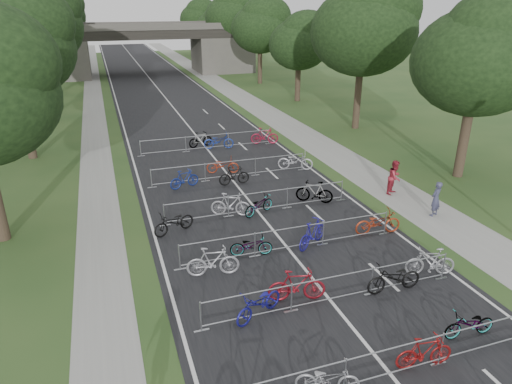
# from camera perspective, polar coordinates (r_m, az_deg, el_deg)

# --- Properties ---
(road) EXTENTS (11.00, 140.00, 0.01)m
(road) POSITION_cam_1_polar(r_m,az_deg,el_deg) (55.62, -11.85, 12.16)
(road) COLOR black
(road) RESTS_ON ground
(sidewalk_right) EXTENTS (3.00, 140.00, 0.01)m
(sidewalk_right) POSITION_cam_1_polar(r_m,az_deg,el_deg) (57.14, -3.69, 12.85)
(sidewalk_right) COLOR gray
(sidewalk_right) RESTS_ON ground
(sidewalk_left) EXTENTS (2.00, 140.00, 0.01)m
(sidewalk_left) POSITION_cam_1_polar(r_m,az_deg,el_deg) (55.22, -19.71, 11.27)
(sidewalk_left) COLOR gray
(sidewalk_left) RESTS_ON ground
(lane_markings) EXTENTS (0.12, 140.00, 0.00)m
(lane_markings) POSITION_cam_1_polar(r_m,az_deg,el_deg) (55.62, -11.84, 12.16)
(lane_markings) COLOR silver
(lane_markings) RESTS_ON ground
(overpass_bridge) EXTENTS (31.00, 8.00, 7.05)m
(overpass_bridge) POSITION_cam_1_polar(r_m,az_deg,el_deg) (69.96, -13.83, 16.98)
(overpass_bridge) COLOR #4E4A46
(overpass_bridge) RESTS_ON ground
(tree_right_0) EXTENTS (7.17, 7.17, 10.93)m
(tree_right_0) POSITION_cam_1_polar(r_m,az_deg,el_deg) (28.50, 26.36, 14.94)
(tree_right_0) COLOR #33261C
(tree_right_0) RESTS_ON ground
(tree_left_1) EXTENTS (7.56, 7.56, 11.53)m
(tree_left_1) POSITION_cam_1_polar(r_m,az_deg,el_deg) (32.72, -28.15, 16.02)
(tree_left_1) COLOR #33261C
(tree_left_1) RESTS_ON ground
(tree_right_1) EXTENTS (8.18, 8.18, 12.47)m
(tree_right_1) POSITION_cam_1_polar(r_m,az_deg,el_deg) (37.94, 13.51, 19.42)
(tree_right_1) COLOR #33261C
(tree_right_1) RESTS_ON ground
(tree_left_2) EXTENTS (8.40, 8.40, 12.81)m
(tree_left_2) POSITION_cam_1_polar(r_m,az_deg,el_deg) (44.57, -26.26, 18.50)
(tree_left_2) COLOR #33261C
(tree_left_2) RESTS_ON ground
(tree_right_2) EXTENTS (6.16, 6.16, 9.39)m
(tree_right_2) POSITION_cam_1_polar(r_m,az_deg,el_deg) (48.67, 5.57, 18.16)
(tree_right_2) COLOR #33261C
(tree_right_2) RESTS_ON ground
(tree_left_3) EXTENTS (6.72, 6.72, 10.25)m
(tree_left_3) POSITION_cam_1_polar(r_m,az_deg,el_deg) (56.58, -24.72, 17.48)
(tree_left_3) COLOR #33261C
(tree_left_3) RESTS_ON ground
(tree_right_3) EXTENTS (7.17, 7.17, 10.93)m
(tree_right_3) POSITION_cam_1_polar(r_m,az_deg,el_deg) (59.75, 0.64, 19.99)
(tree_right_3) COLOR #33261C
(tree_right_3) RESTS_ON ground
(tree_left_4) EXTENTS (7.56, 7.56, 11.53)m
(tree_left_4) POSITION_cam_1_polar(r_m,az_deg,el_deg) (68.50, -24.06, 18.83)
(tree_left_4) COLOR #33261C
(tree_left_4) RESTS_ON ground
(tree_right_4) EXTENTS (8.18, 8.18, 12.47)m
(tree_right_4) POSITION_cam_1_polar(r_m,az_deg,el_deg) (71.14, -2.80, 21.17)
(tree_right_4) COLOR #33261C
(tree_right_4) RESTS_ON ground
(tree_left_5) EXTENTS (8.40, 8.40, 12.81)m
(tree_left_5) POSITION_cam_1_polar(r_m,az_deg,el_deg) (80.45, -23.60, 19.78)
(tree_left_5) COLOR #33261C
(tree_left_5) RESTS_ON ground
(tree_right_5) EXTENTS (6.16, 6.16, 9.39)m
(tree_right_5) POSITION_cam_1_polar(r_m,az_deg,el_deg) (82.79, -5.24, 19.95)
(tree_right_5) COLOR #33261C
(tree_right_5) RESTS_ON ground
(tree_left_6) EXTENTS (6.72, 6.72, 10.25)m
(tree_left_6) POSITION_cam_1_polar(r_m,az_deg,el_deg) (92.47, -23.00, 18.98)
(tree_left_6) COLOR #33261C
(tree_left_6) RESTS_ON ground
(tree_right_6) EXTENTS (7.17, 7.17, 10.93)m
(tree_right_6) POSITION_cam_1_polar(r_m,az_deg,el_deg) (94.44, -7.14, 20.78)
(tree_right_6) COLOR #33261C
(tree_right_6) RESTS_ON ground
(barrier_row_1) EXTENTS (9.70, 0.08, 1.10)m
(barrier_row_1) POSITION_cam_1_polar(r_m,az_deg,el_deg) (13.81, 16.94, -19.63)
(barrier_row_1) COLOR #A0A3A8
(barrier_row_1) RESTS_ON ground
(barrier_row_2) EXTENTS (9.70, 0.08, 1.10)m
(barrier_row_2) POSITION_cam_1_polar(r_m,az_deg,el_deg) (16.16, 9.58, -11.90)
(barrier_row_2) COLOR #A0A3A8
(barrier_row_2) RESTS_ON ground
(barrier_row_3) EXTENTS (9.70, 0.08, 1.10)m
(barrier_row_3) POSITION_cam_1_polar(r_m,az_deg,el_deg) (19.07, 4.25, -5.88)
(barrier_row_3) COLOR #A0A3A8
(barrier_row_3) RESTS_ON ground
(barrier_row_4) EXTENTS (9.70, 0.08, 1.10)m
(barrier_row_4) POSITION_cam_1_polar(r_m,az_deg,el_deg) (22.42, 0.30, -1.27)
(barrier_row_4) COLOR #A0A3A8
(barrier_row_4) RESTS_ON ground
(barrier_row_5) EXTENTS (9.70, 0.08, 1.10)m
(barrier_row_5) POSITION_cam_1_polar(r_m,az_deg,el_deg) (26.86, -3.19, 2.81)
(barrier_row_5) COLOR #A0A3A8
(barrier_row_5) RESTS_ON ground
(barrier_row_6) EXTENTS (9.70, 0.08, 1.10)m
(barrier_row_6) POSITION_cam_1_polar(r_m,az_deg,el_deg) (32.40, -6.11, 6.20)
(barrier_row_6) COLOR #A0A3A8
(barrier_row_6) RESTS_ON ground
(bike_5) EXTENTS (1.81, 1.16, 0.90)m
(bike_5) POSITION_cam_1_polar(r_m,az_deg,el_deg) (13.12, 8.91, -22.05)
(bike_5) COLOR #939499
(bike_5) RESTS_ON ground
(bike_6) EXTENTS (1.78, 0.70, 1.04)m
(bike_6) POSITION_cam_1_polar(r_m,az_deg,el_deg) (14.40, 20.31, -18.27)
(bike_6) COLOR maroon
(bike_6) RESTS_ON ground
(bike_7) EXTENTS (1.77, 0.73, 0.91)m
(bike_7) POSITION_cam_1_polar(r_m,az_deg,el_deg) (16.02, 25.16, -14.78)
(bike_7) COLOR #A0A3A8
(bike_7) RESTS_ON ground
(bike_8) EXTENTS (2.09, 1.51, 1.05)m
(bike_8) POSITION_cam_1_polar(r_m,az_deg,el_deg) (15.31, 0.40, -13.83)
(bike_8) COLOR navy
(bike_8) RESTS_ON ground
(bike_9) EXTENTS (2.10, 1.04, 1.21)m
(bike_9) POSITION_cam_1_polar(r_m,az_deg,el_deg) (16.07, 5.13, -11.59)
(bike_9) COLOR maroon
(bike_9) RESTS_ON ground
(bike_10) EXTENTS (2.12, 0.81, 1.10)m
(bike_10) POSITION_cam_1_polar(r_m,az_deg,el_deg) (17.20, 16.90, -10.30)
(bike_10) COLOR black
(bike_10) RESTS_ON ground
(bike_11) EXTENTS (1.97, 1.08, 1.14)m
(bike_11) POSITION_cam_1_polar(r_m,az_deg,el_deg) (18.59, 20.95, -8.17)
(bike_11) COLOR #94969B
(bike_11) RESTS_ON ground
(bike_12) EXTENTS (2.08, 0.91, 1.21)m
(bike_12) POSITION_cam_1_polar(r_m,az_deg,el_deg) (17.42, -5.40, -8.66)
(bike_12) COLOR #A5A5AD
(bike_12) RESTS_ON ground
(bike_13) EXTENTS (1.84, 0.96, 0.92)m
(bike_13) POSITION_cam_1_polar(r_m,az_deg,el_deg) (18.71, -0.60, -6.70)
(bike_13) COLOR #A0A3A8
(bike_13) RESTS_ON ground
(bike_14) EXTENTS (1.97, 1.55, 1.19)m
(bike_14) POSITION_cam_1_polar(r_m,az_deg,el_deg) (19.49, 7.05, -5.16)
(bike_14) COLOR navy
(bike_14) RESTS_ON ground
(bike_15) EXTENTS (2.19, 1.00, 1.11)m
(bike_15) POSITION_cam_1_polar(r_m,az_deg,el_deg) (21.06, 14.98, -3.71)
(bike_15) COLOR #972F16
(bike_15) RESTS_ON ground
(bike_16) EXTENTS (2.12, 1.40, 1.05)m
(bike_16) POSITION_cam_1_polar(r_m,az_deg,el_deg) (20.75, -10.22, -3.77)
(bike_16) COLOR black
(bike_16) RESTS_ON ground
(bike_17) EXTENTS (2.01, 1.29, 1.17)m
(bike_17) POSITION_cam_1_polar(r_m,az_deg,el_deg) (22.07, -3.20, -1.59)
(bike_17) COLOR #9F9EA5
(bike_17) RESTS_ON ground
(bike_18) EXTENTS (1.94, 1.39, 0.97)m
(bike_18) POSITION_cam_1_polar(r_m,az_deg,el_deg) (22.25, 0.34, -1.64)
(bike_18) COLOR #A0A3A8
(bike_18) RESTS_ON ground
(bike_19) EXTENTS (1.92, 1.51, 1.16)m
(bike_19) POSITION_cam_1_polar(r_m,az_deg,el_deg) (23.72, 7.31, 0.01)
(bike_19) COLOR #A0A3A8
(bike_19) RESTS_ON ground
(bike_20) EXTENTS (1.83, 0.98, 1.06)m
(bike_20) POSITION_cam_1_polar(r_m,az_deg,el_deg) (25.72, -8.95, 1.61)
(bike_20) COLOR navy
(bike_20) RESTS_ON ground
(bike_21) EXTENTS (2.07, 1.19, 1.03)m
(bike_21) POSITION_cam_1_polar(r_m,az_deg,el_deg) (27.74, -4.19, 3.37)
(bike_21) COLOR maroon
(bike_21) RESTS_ON ground
(bike_22) EXTENTS (1.79, 0.51, 1.07)m
(bike_22) POSITION_cam_1_polar(r_m,az_deg,el_deg) (25.90, -2.75, 2.04)
(bike_22) COLOR black
(bike_22) RESTS_ON ground
(bike_23) EXTENTS (2.28, 1.57, 1.14)m
(bike_23) POSITION_cam_1_polar(r_m,az_deg,el_deg) (28.36, 4.95, 3.90)
(bike_23) COLOR #ACACB3
(bike_23) RESTS_ON ground
(bike_25) EXTENTS (1.89, 0.98, 1.10)m
(bike_25) POSITION_cam_1_polar(r_m,az_deg,el_deg) (33.11, -6.96, 6.52)
(bike_25) COLOR #A0A3A8
(bike_25) RESTS_ON ground
(bike_26) EXTENTS (2.21, 1.10, 1.11)m
(bike_26) POSITION_cam_1_polar(r_m,az_deg,el_deg) (32.59, -4.68, 6.37)
(bike_26) COLOR navy
(bike_26) RESTS_ON ground
(bike_27) EXTENTS (2.09, 1.09, 1.21)m
(bike_27) POSITION_cam_1_polar(r_m,az_deg,el_deg) (33.59, 1.07, 7.02)
(bike_27) COLOR #A01733
(bike_27) RESTS_ON ground
(pedestrian_a) EXTENTS (0.75, 0.62, 1.75)m
(pedestrian_a) POSITION_cam_1_polar(r_m,az_deg,el_deg) (23.59, 21.55, -0.83)
(pedestrian_a) COLOR #373853
(pedestrian_a) RESTS_ON ground
(pedestrian_b) EXTENTS (1.15, 1.08, 1.87)m
(pedestrian_b) POSITION_cam_1_polar(r_m,az_deg,el_deg) (25.61, 16.95, 1.76)
(pedestrian_b) COLOR maroon
(pedestrian_b) RESTS_ON ground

